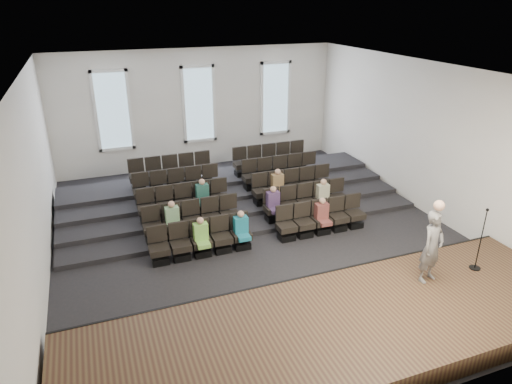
% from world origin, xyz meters
% --- Properties ---
extents(ground, '(14.00, 14.00, 0.00)m').
position_xyz_m(ground, '(0.00, 0.00, 0.00)').
color(ground, black).
rests_on(ground, ground).
extents(ceiling, '(12.00, 14.00, 0.02)m').
position_xyz_m(ceiling, '(0.00, 0.00, 5.01)').
color(ceiling, white).
rests_on(ceiling, ground).
extents(wall_back, '(12.00, 0.04, 5.00)m').
position_xyz_m(wall_back, '(0.00, 7.02, 2.50)').
color(wall_back, white).
rests_on(wall_back, ground).
extents(wall_front, '(12.00, 0.04, 5.00)m').
position_xyz_m(wall_front, '(0.00, -7.02, 2.50)').
color(wall_front, white).
rests_on(wall_front, ground).
extents(wall_left, '(0.04, 14.00, 5.00)m').
position_xyz_m(wall_left, '(-6.02, 0.00, 2.50)').
color(wall_left, white).
rests_on(wall_left, ground).
extents(wall_right, '(0.04, 14.00, 5.00)m').
position_xyz_m(wall_right, '(6.02, 0.00, 2.50)').
color(wall_right, white).
rests_on(wall_right, ground).
extents(stage, '(11.80, 3.60, 0.50)m').
position_xyz_m(stage, '(0.00, -5.10, 0.25)').
color(stage, '#49371F').
rests_on(stage, ground).
extents(stage_lip, '(11.80, 0.06, 0.52)m').
position_xyz_m(stage_lip, '(0.00, -3.33, 0.25)').
color(stage_lip, black).
rests_on(stage_lip, ground).
extents(risers, '(11.80, 4.80, 0.60)m').
position_xyz_m(risers, '(0.00, 3.17, 0.20)').
color(risers, black).
rests_on(risers, ground).
extents(seating_rows, '(6.80, 4.70, 1.67)m').
position_xyz_m(seating_rows, '(-0.00, 1.54, 0.68)').
color(seating_rows, black).
rests_on(seating_rows, ground).
extents(windows, '(8.44, 0.10, 3.24)m').
position_xyz_m(windows, '(0.00, 6.95, 2.70)').
color(windows, white).
rests_on(windows, wall_back).
extents(audience, '(5.45, 2.64, 1.10)m').
position_xyz_m(audience, '(0.00, 0.32, 0.81)').
color(audience, '#80C54E').
rests_on(audience, seating_rows).
extents(speaker, '(0.76, 0.61, 1.82)m').
position_xyz_m(speaker, '(2.73, -4.47, 1.41)').
color(speaker, slate).
rests_on(speaker, stage).
extents(mic_stand, '(0.28, 0.28, 1.68)m').
position_xyz_m(mic_stand, '(4.21, -4.50, 1.00)').
color(mic_stand, black).
rests_on(mic_stand, stage).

